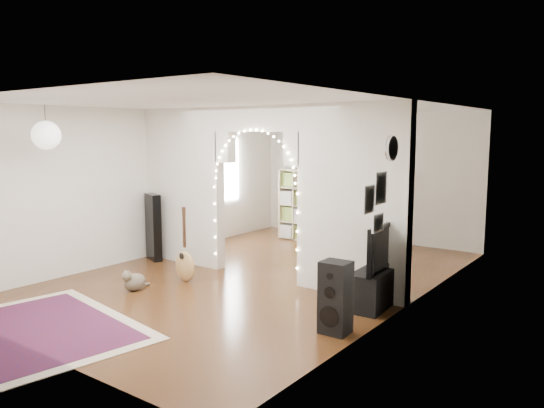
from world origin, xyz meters
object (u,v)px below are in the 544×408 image
Objects in this scene: dining_chair_left at (317,233)px; dining_chair_right at (320,238)px; acoustic_guitar at (185,254)px; media_console at (376,287)px; bookcase at (312,206)px; floor_speaker at (335,298)px; dining_table at (332,206)px.

dining_chair_right is (0.29, -0.36, -0.01)m from dining_chair_left.
media_console is (2.88, 0.67, -0.18)m from acoustic_guitar.
dining_chair_left reaches higher than dining_chair_right.
media_console is at bearing -57.51° from dining_chair_left.
bookcase is 3.05× the size of dining_chair_right.
dining_chair_left is (-2.67, 2.88, -0.02)m from media_console.
floor_speaker is 4.88m from dining_chair_left.
floor_speaker is 4.41m from dining_chair_right.
acoustic_guitar reaches higher than media_console.
dining_table is 1.39m from dining_chair_right.
bookcase reaches higher than dining_chair_right.
acoustic_guitar is 1.99× the size of dining_chair_right.
acoustic_guitar reaches higher than dining_chair_right.
media_console reaches higher than dining_chair_right.
media_console is at bearing 90.49° from floor_speaker.
media_console is at bearing 25.34° from acoustic_guitar.
dining_chair_left is at bearing 129.44° from media_console.
bookcase is 0.61m from dining_chair_left.
media_console is 0.66× the size of bookcase.
dining_table is (0.06, 4.42, 0.25)m from acoustic_guitar.
media_console is 3.93m from dining_chair_left.
media_console is at bearing -41.21° from dining_chair_right.
dining_chair_left is 0.47m from dining_chair_right.
floor_speaker reaches higher than media_console.
acoustic_guitar is 0.65× the size of bookcase.
media_console is 2.02× the size of dining_chair_right.
bookcase is (-2.92, 3.07, 0.51)m from media_console.
floor_speaker is at bearing -54.19° from dining_table.
dining_chair_left is 1.04× the size of dining_chair_right.
media_console is (-0.05, 1.17, -0.17)m from floor_speaker.
bookcase reaches higher than floor_speaker.
dining_table is (0.10, 0.68, -0.08)m from bookcase.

